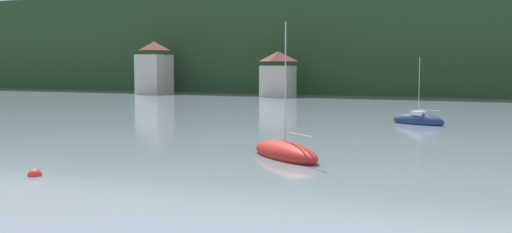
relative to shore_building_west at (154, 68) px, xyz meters
name	(u,v)px	position (x,y,z in m)	size (l,w,h in m)	color
shore_building_west	(154,68)	(0.00, 0.00, 0.00)	(4.40, 5.29, 8.34)	beige
shore_building_westcentral	(278,75)	(21.38, -0.32, -0.86)	(4.35, 4.61, 6.55)	beige
sailboat_far_6	(418,121)	(45.14, -32.34, -3.76)	(4.34, 2.54, 5.46)	navy
sailboat_mid_7	(285,153)	(41.22, -51.22, -3.78)	(4.98, 4.34, 6.88)	red
mooring_buoy_mid	(35,176)	(33.35, -59.37, -4.05)	(0.58, 0.58, 0.58)	red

